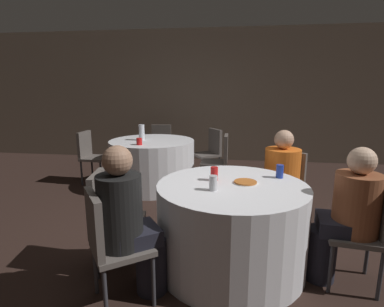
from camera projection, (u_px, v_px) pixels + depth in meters
name	position (u px, v px, depth m)	size (l,w,h in m)	color
ground_plane	(210.00, 258.00, 2.81)	(16.00, 16.00, 0.00)	black
wall_back	(226.00, 96.00, 6.44)	(16.00, 0.06, 2.80)	#7A6B5B
table_near	(231.00, 226.00, 2.62)	(1.29, 1.29, 0.76)	silver
table_far	(152.00, 163.00, 4.81)	(1.34, 1.34, 0.76)	silver
chair_near_east	(367.00, 225.00, 2.32)	(0.45, 0.45, 0.87)	#59514C
chair_near_northeast	(285.00, 183.00, 3.36)	(0.55, 0.55, 0.87)	#59514C
chair_near_west	(109.00, 212.00, 2.56)	(0.46, 0.46, 0.87)	#59514C
chair_near_southwest	(109.00, 238.00, 2.11)	(0.56, 0.56, 0.87)	#59514C
chair_far_northeast	(211.00, 149.00, 5.26)	(0.56, 0.56, 0.87)	#59514C
chair_far_north	(161.00, 143.00, 5.84)	(0.44, 0.44, 0.87)	#59514C
chair_far_east	(220.00, 157.00, 4.63)	(0.41, 0.40, 0.87)	#59514C
chair_far_west	(90.00, 152.00, 4.97)	(0.42, 0.42, 0.87)	#59514C
person_orange_shirt	(279.00, 180.00, 3.24)	(0.49, 0.51, 1.13)	#4C4238
person_black_shirt	(130.00, 224.00, 2.17)	(0.46, 0.44, 1.18)	black
person_floral_shirt	(346.00, 216.00, 2.35)	(0.51, 0.37, 1.13)	black
pizza_plate_near	(245.00, 182.00, 2.57)	(0.21, 0.21, 0.02)	white
soda_can_silver	(213.00, 183.00, 2.38)	(0.07, 0.07, 0.12)	silver
soda_can_red	(214.00, 174.00, 2.64)	(0.07, 0.07, 0.12)	red
soda_can_blue	(280.00, 171.00, 2.72)	(0.07, 0.07, 0.12)	#1E38A5
bottle_far	(142.00, 132.00, 4.71)	(0.09, 0.09, 0.25)	silver
cup_far	(139.00, 141.00, 4.33)	(0.08, 0.08, 0.10)	red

